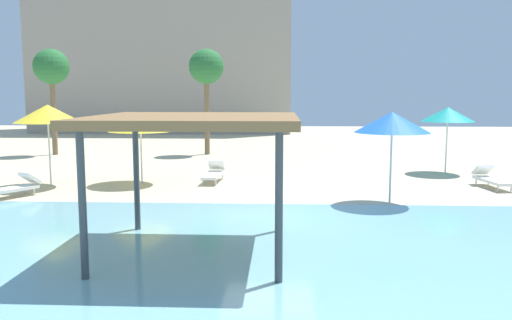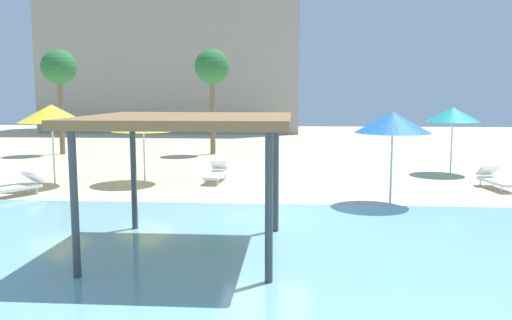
{
  "view_description": "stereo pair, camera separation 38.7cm",
  "coord_description": "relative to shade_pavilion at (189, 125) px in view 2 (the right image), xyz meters",
  "views": [
    {
      "loc": [
        0.34,
        -13.87,
        3.32
      ],
      "look_at": [
        -0.42,
        2.0,
        1.3
      ],
      "focal_mm": 36.7,
      "sensor_mm": 36.0,
      "label": 1
    },
    {
      "loc": [
        0.72,
        -13.85,
        3.32
      ],
      "look_at": [
        -0.42,
        2.0,
        1.3
      ],
      "focal_mm": 36.7,
      "sensor_mm": 36.0,
      "label": 2
    }
  ],
  "objects": [
    {
      "name": "palm_tree_0",
      "position": [
        -2.31,
        17.95,
        1.97
      ],
      "size": [
        1.9,
        1.9,
        5.73
      ],
      "color": "brown",
      "rests_on": "ground"
    },
    {
      "name": "lounge_chair_2",
      "position": [
        -0.79,
        8.98,
        -2.36
      ],
      "size": [
        0.72,
        1.93,
        0.74
      ],
      "rotation": [
        0.0,
        0.0,
        -1.64
      ],
      "color": "white",
      "rests_on": "ground"
    },
    {
      "name": "ground_plane",
      "position": [
        1.41,
        3.32,
        -2.69
      ],
      "size": [
        80.0,
        80.0,
        0.0
      ],
      "primitive_type": "plane",
      "color": "beige"
    },
    {
      "name": "beach_umbrella_yellow_0",
      "position": [
        -6.58,
        7.77,
        -0.08
      ],
      "size": [
        2.32,
        2.32,
        2.94
      ],
      "color": "silver",
      "rests_on": "ground"
    },
    {
      "name": "lagoon_water",
      "position": [
        1.41,
        -1.93,
        -2.67
      ],
      "size": [
        44.0,
        13.5,
        0.04
      ],
      "primitive_type": "cube",
      "color": "#7AB7C1",
      "rests_on": "ground"
    },
    {
      "name": "lounge_chair_4",
      "position": [
        -6.85,
        5.66,
        -2.36
      ],
      "size": [
        1.5,
        1.93,
        0.74
      ],
      "rotation": [
        0.0,
        0.0,
        -2.12
      ],
      "color": "white",
      "rests_on": "ground"
    },
    {
      "name": "beach_umbrella_blue_3",
      "position": [
        5.06,
        5.21,
        -0.22
      ],
      "size": [
        2.25,
        2.25,
        2.79
      ],
      "color": "silver",
      "rests_on": "ground"
    },
    {
      "name": "shade_pavilion",
      "position": [
        0.0,
        0.0,
        0.0
      ],
      "size": [
        4.15,
        4.15,
        2.88
      ],
      "color": "#42474C",
      "rests_on": "ground"
    },
    {
      "name": "lounge_chair_0",
      "position": [
        9.23,
        8.2,
        -2.36
      ],
      "size": [
        0.87,
        1.96,
        0.74
      ],
      "rotation": [
        0.0,
        0.0,
        -1.43
      ],
      "color": "white",
      "rests_on": "ground"
    },
    {
      "name": "beach_umbrella_yellow_2",
      "position": [
        -3.41,
        8.44,
        -0.43
      ],
      "size": [
        2.36,
        2.36,
        2.59
      ],
      "color": "silver",
      "rests_on": "ground"
    },
    {
      "name": "beach_umbrella_teal_1",
      "position": [
        8.7,
        11.64,
        -0.23
      ],
      "size": [
        2.18,
        2.18,
        2.76
      ],
      "color": "silver",
      "rests_on": "ground"
    },
    {
      "name": "palm_tree_1",
      "position": [
        -10.62,
        17.37,
        1.95
      ],
      "size": [
        1.9,
        1.9,
        5.72
      ],
      "color": "brown",
      "rests_on": "ground"
    },
    {
      "name": "hotel_block_0",
      "position": [
        -8.5,
        36.57,
        4.44
      ],
      "size": [
        22.03,
        8.88,
        14.28
      ],
      "primitive_type": "cube",
      "color": "#9E9384",
      "rests_on": "ground"
    }
  ]
}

